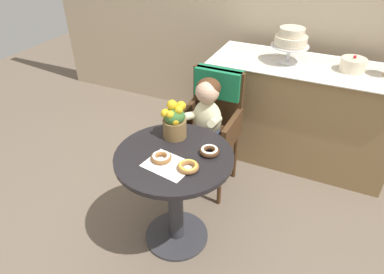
# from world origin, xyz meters

# --- Properties ---
(ground_plane) EXTENTS (8.00, 8.00, 0.00)m
(ground_plane) POSITION_xyz_m (0.00, 0.00, 0.00)
(ground_plane) COLOR #6B5B4C
(cafe_table) EXTENTS (0.72, 0.72, 0.72)m
(cafe_table) POSITION_xyz_m (0.00, 0.00, 0.51)
(cafe_table) COLOR black
(cafe_table) RESTS_ON ground
(wicker_chair) EXTENTS (0.42, 0.45, 0.95)m
(wicker_chair) POSITION_xyz_m (-0.03, 0.71, 0.64)
(wicker_chair) COLOR #472D19
(wicker_chair) RESTS_ON ground
(seated_child) EXTENTS (0.27, 0.32, 0.73)m
(seated_child) POSITION_xyz_m (-0.03, 0.55, 0.68)
(seated_child) COLOR beige
(seated_child) RESTS_ON ground
(paper_napkin) EXTENTS (0.29, 0.24, 0.00)m
(paper_napkin) POSITION_xyz_m (0.02, -0.10, 0.72)
(paper_napkin) COLOR white
(paper_napkin) RESTS_ON cafe_table
(donut_front) EXTENTS (0.12, 0.12, 0.04)m
(donut_front) POSITION_xyz_m (0.19, 0.10, 0.74)
(donut_front) COLOR #4C2D19
(donut_front) RESTS_ON cafe_table
(donut_mid) EXTENTS (0.12, 0.12, 0.04)m
(donut_mid) POSITION_xyz_m (0.14, -0.09, 0.74)
(donut_mid) COLOR #936033
(donut_mid) RESTS_ON cafe_table
(donut_side) EXTENTS (0.12, 0.12, 0.04)m
(donut_side) POSITION_xyz_m (-0.04, -0.08, 0.74)
(donut_side) COLOR #936033
(donut_side) RESTS_ON cafe_table
(flower_vase) EXTENTS (0.15, 0.16, 0.25)m
(flower_vase) POSITION_xyz_m (-0.09, 0.18, 0.84)
(flower_vase) COLOR brown
(flower_vase) RESTS_ON cafe_table
(display_counter) EXTENTS (1.56, 0.62, 0.90)m
(display_counter) POSITION_xyz_m (0.55, 1.30, 0.45)
(display_counter) COLOR #93754C
(display_counter) RESTS_ON ground
(tiered_cake_stand) EXTENTS (0.30, 0.30, 0.28)m
(tiered_cake_stand) POSITION_xyz_m (0.38, 1.30, 1.08)
(tiered_cake_stand) COLOR silver
(tiered_cake_stand) RESTS_ON display_counter
(round_layer_cake) EXTENTS (0.19, 0.19, 0.12)m
(round_layer_cake) POSITION_xyz_m (0.86, 1.32, 0.95)
(round_layer_cake) COLOR beige
(round_layer_cake) RESTS_ON display_counter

